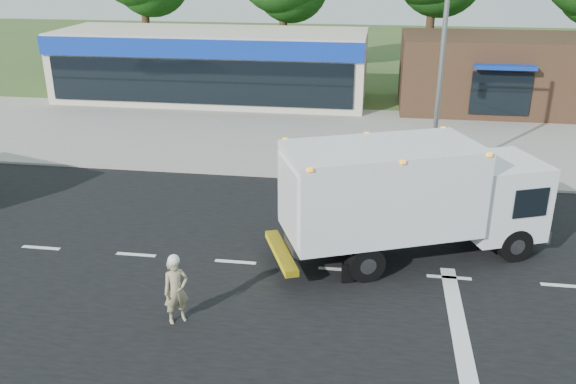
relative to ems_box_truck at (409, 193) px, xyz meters
name	(u,v)px	position (x,y,z in m)	size (l,w,h in m)	color
ground	(340,270)	(-1.81, -1.11, -2.00)	(120.00, 120.00, 0.00)	#385123
road_asphalt	(340,270)	(-1.81, -1.11, -1.99)	(60.00, 14.00, 0.02)	black
sidewalk	(354,170)	(-1.81, 7.09, -1.94)	(60.00, 2.40, 0.12)	gray
parking_apron	(360,132)	(-1.81, 12.89, -1.99)	(60.00, 9.00, 0.02)	gray
lane_markings	(388,299)	(-0.46, -2.46, -1.98)	(55.20, 7.00, 0.01)	silver
ems_box_truck	(409,193)	(0.00, 0.00, 0.00)	(8.15, 5.20, 3.47)	black
emergency_worker	(176,289)	(-5.50, -4.21, -1.11)	(0.74, 0.70, 1.80)	tan
retail_strip_mall	(212,65)	(-10.81, 18.82, 0.01)	(18.00, 6.20, 4.00)	beige
brown_storefront	(492,73)	(5.19, 18.87, 0.00)	(10.00, 6.70, 4.00)	#382316
traffic_signal_pole	(424,52)	(0.55, 6.49, 2.92)	(3.51, 0.25, 8.00)	gray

